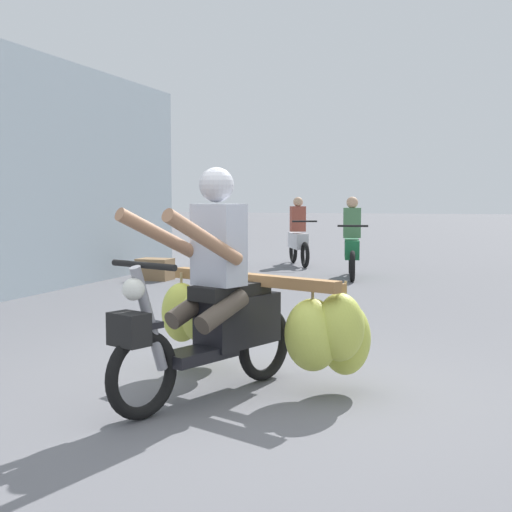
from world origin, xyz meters
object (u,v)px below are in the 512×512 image
at_px(motorbike_main_loaded, 245,314).
at_px(motorbike_distant_ahead_left, 352,245).
at_px(motorbike_distant_far_ahead, 298,238).
at_px(produce_crate, 155,269).

bearing_deg(motorbike_main_loaded, motorbike_distant_ahead_left, 94.68).
distance_m(motorbike_main_loaded, motorbike_distant_far_ahead, 9.31).
height_order(motorbike_distant_far_ahead, produce_crate, motorbike_distant_far_ahead).
bearing_deg(motorbike_main_loaded, motorbike_distant_far_ahead, 102.83).
xyz_separation_m(motorbike_distant_ahead_left, motorbike_distant_far_ahead, (-1.48, 1.93, 0.00)).
bearing_deg(motorbike_distant_ahead_left, motorbike_distant_far_ahead, 127.53).
bearing_deg(motorbike_distant_ahead_left, produce_crate, -156.02).
distance_m(motorbike_main_loaded, produce_crate, 6.85).
height_order(motorbike_main_loaded, produce_crate, motorbike_main_loaded).
bearing_deg(produce_crate, motorbike_distant_ahead_left, 23.98).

